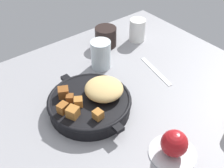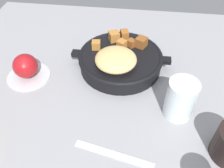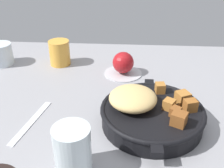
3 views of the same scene
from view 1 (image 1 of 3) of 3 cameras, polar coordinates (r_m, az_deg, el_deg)
ground_plane at (r=85.22cm, az=4.18°, el=-4.75°), size 91.83×94.84×2.40cm
cast_iron_skillet at (r=80.52cm, az=-4.31°, el=-3.64°), size 28.68×24.35×8.53cm
saucer_plate at (r=73.78cm, az=12.28°, el=-13.60°), size 12.13×12.13×0.60cm
red_apple at (r=70.89cm, az=12.69°, el=-11.81°), size 6.80×6.80×6.80cm
butter_knife at (r=97.81cm, az=8.99°, el=2.71°), size 17.54×5.21×0.36cm
coffee_mug_dark at (r=108.91cm, az=-1.29°, el=9.69°), size 8.31×8.31×7.51cm
white_creamer_pitcher at (r=112.32cm, az=5.21°, el=10.97°), size 6.22×6.22×8.98cm
water_glass_tall at (r=96.19cm, az=-2.31°, el=6.07°), size 6.98×6.98×10.09cm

